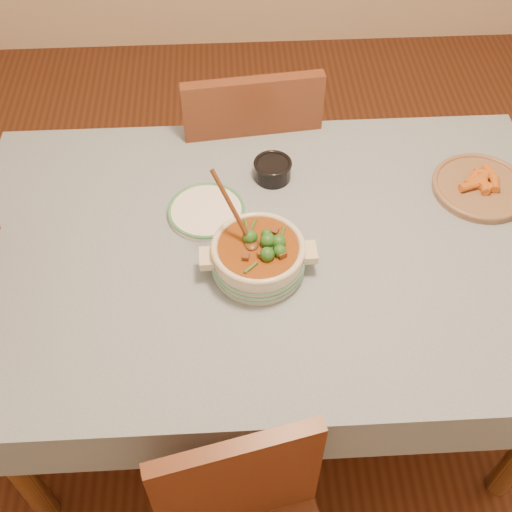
{
  "coord_description": "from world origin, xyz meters",
  "views": [
    {
      "loc": [
        -0.1,
        -1.16,
        2.1
      ],
      "look_at": [
        -0.04,
        -0.1,
        0.84
      ],
      "focal_mm": 45.0,
      "sensor_mm": 36.0,
      "label": 1
    }
  ],
  "objects_px": {
    "white_plate": "(206,211)",
    "chair_far": "(248,158)",
    "fried_plate": "(480,186)",
    "condiment_bowl": "(273,169)",
    "dining_table": "(270,267)",
    "stew_casserole": "(258,255)"
  },
  "relations": [
    {
      "from": "white_plate",
      "to": "chair_far",
      "type": "bearing_deg",
      "value": 73.28
    },
    {
      "from": "fried_plate",
      "to": "chair_far",
      "type": "relative_size",
      "value": 0.38
    },
    {
      "from": "condiment_bowl",
      "to": "chair_far",
      "type": "relative_size",
      "value": 0.14
    },
    {
      "from": "condiment_bowl",
      "to": "chair_far",
      "type": "xyz_separation_m",
      "value": [
        -0.06,
        0.33,
        -0.25
      ]
    },
    {
      "from": "dining_table",
      "to": "white_plate",
      "type": "bearing_deg",
      "value": 142.43
    },
    {
      "from": "condiment_bowl",
      "to": "fried_plate",
      "type": "bearing_deg",
      "value": -8.5
    },
    {
      "from": "dining_table",
      "to": "fried_plate",
      "type": "xyz_separation_m",
      "value": [
        0.64,
        0.19,
        0.11
      ]
    },
    {
      "from": "white_plate",
      "to": "dining_table",
      "type": "bearing_deg",
      "value": -37.57
    },
    {
      "from": "dining_table",
      "to": "condiment_bowl",
      "type": "height_order",
      "value": "condiment_bowl"
    },
    {
      "from": "stew_casserole",
      "to": "condiment_bowl",
      "type": "height_order",
      "value": "stew_casserole"
    },
    {
      "from": "condiment_bowl",
      "to": "fried_plate",
      "type": "distance_m",
      "value": 0.62
    },
    {
      "from": "stew_casserole",
      "to": "fried_plate",
      "type": "bearing_deg",
      "value": 21.53
    },
    {
      "from": "condiment_bowl",
      "to": "dining_table",
      "type": "bearing_deg",
      "value": -95.38
    },
    {
      "from": "stew_casserole",
      "to": "chair_far",
      "type": "height_order",
      "value": "stew_casserole"
    },
    {
      "from": "fried_plate",
      "to": "white_plate",
      "type": "bearing_deg",
      "value": -176.5
    },
    {
      "from": "dining_table",
      "to": "chair_far",
      "type": "bearing_deg",
      "value": 93.17
    },
    {
      "from": "white_plate",
      "to": "fried_plate",
      "type": "xyz_separation_m",
      "value": [
        0.82,
        0.05,
        0.01
      ]
    },
    {
      "from": "dining_table",
      "to": "condiment_bowl",
      "type": "bearing_deg",
      "value": 84.62
    },
    {
      "from": "stew_casserole",
      "to": "white_plate",
      "type": "bearing_deg",
      "value": 122.35
    },
    {
      "from": "stew_casserole",
      "to": "chair_far",
      "type": "distance_m",
      "value": 0.74
    },
    {
      "from": "white_plate",
      "to": "chair_far",
      "type": "height_order",
      "value": "chair_far"
    },
    {
      "from": "fried_plate",
      "to": "stew_casserole",
      "type": "bearing_deg",
      "value": -158.47
    }
  ]
}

